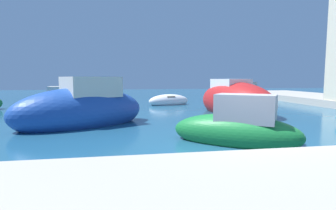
# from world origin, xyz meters

# --- Properties ---
(ground) EXTENTS (80.00, 80.00, 0.00)m
(ground) POSITION_xyz_m (0.00, 0.00, 0.00)
(ground) COLOR #1E5170
(moored_boat_0) EXTENTS (3.25, 1.79, 1.00)m
(moored_boat_0) POSITION_xyz_m (0.07, 12.22, 0.28)
(moored_boat_0) COLOR white
(moored_boat_0) RESTS_ON ground
(moored_boat_1) EXTENTS (3.53, 6.37, 2.41)m
(moored_boat_1) POSITION_xyz_m (2.91, 7.00, 0.67)
(moored_boat_1) COLOR #B21E1E
(moored_boat_1) RESTS_ON ground
(moored_boat_2) EXTENTS (5.93, 4.70, 2.47)m
(moored_boat_2) POSITION_xyz_m (-4.91, 4.43, 0.67)
(moored_boat_2) COLOR #1E479E
(moored_boat_2) RESTS_ON ground
(moored_boat_4) EXTENTS (4.21, 3.70, 1.98)m
(moored_boat_4) POSITION_xyz_m (6.39, 12.53, 0.50)
(moored_boat_4) COLOR #3F3F47
(moored_boat_4) RESTS_ON ground
(moored_boat_5) EXTENTS (3.42, 3.24, 1.18)m
(moored_boat_5) POSITION_xyz_m (-4.32, 9.74, 0.33)
(moored_boat_5) COLOR teal
(moored_boat_5) RESTS_ON ground
(moored_boat_8) EXTENTS (1.54, 3.78, 1.58)m
(moored_boat_8) POSITION_xyz_m (-8.24, 13.82, 0.41)
(moored_boat_8) COLOR #1E479E
(moored_boat_8) RESTS_ON ground
(moored_boat_9) EXTENTS (3.87, 3.28, 1.75)m
(moored_boat_9) POSITION_xyz_m (0.07, 0.39, 0.45)
(moored_boat_9) COLOR #197233
(moored_boat_9) RESTS_ON ground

